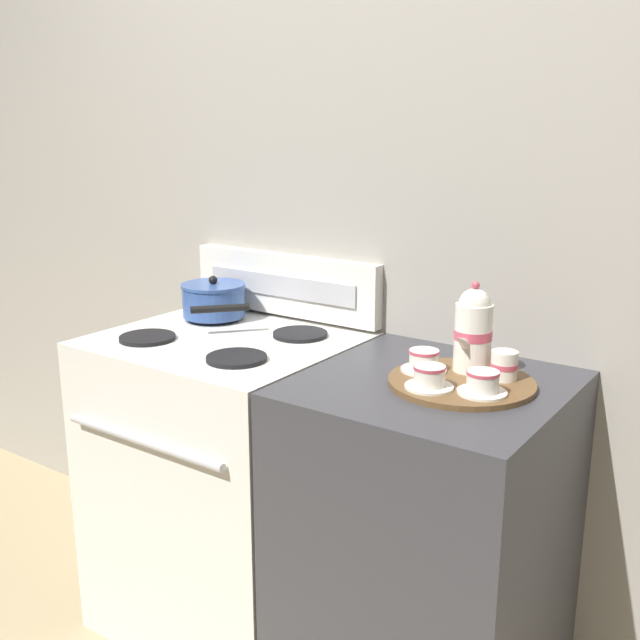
% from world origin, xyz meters
% --- Properties ---
extents(wall_back, '(6.00, 0.05, 2.20)m').
position_xyz_m(wall_back, '(0.00, 0.34, 1.10)').
color(wall_back, '#9E998E').
rests_on(wall_back, ground).
extents(stove, '(0.71, 0.66, 0.95)m').
position_xyz_m(stove, '(-0.32, -0.00, 0.47)').
color(stove, silver).
rests_on(stove, ground).
extents(control_panel, '(0.70, 0.05, 0.19)m').
position_xyz_m(control_panel, '(-0.32, 0.29, 1.04)').
color(control_panel, silver).
rests_on(control_panel, stove).
extents(side_counter, '(0.62, 0.63, 0.94)m').
position_xyz_m(side_counter, '(0.36, 0.00, 0.47)').
color(side_counter, '#38383D').
rests_on(side_counter, ground).
extents(saucepan, '(0.31, 0.30, 0.13)m').
position_xyz_m(saucepan, '(-0.48, 0.14, 1.00)').
color(saucepan, '#335193').
rests_on(saucepan, stove).
extents(serving_tray, '(0.35, 0.35, 0.01)m').
position_xyz_m(serving_tray, '(0.43, 0.02, 0.94)').
color(serving_tray, brown).
rests_on(serving_tray, side_counter).
extents(teapot, '(0.09, 0.15, 0.23)m').
position_xyz_m(teapot, '(0.42, 0.10, 1.05)').
color(teapot, white).
rests_on(teapot, serving_tray).
extents(teacup_left, '(0.11, 0.11, 0.05)m').
position_xyz_m(teacup_left, '(0.51, -0.04, 0.98)').
color(teacup_left, white).
rests_on(teacup_left, serving_tray).
extents(teacup_right, '(0.11, 0.11, 0.05)m').
position_xyz_m(teacup_right, '(0.39, -0.08, 0.98)').
color(teacup_right, white).
rests_on(teacup_right, serving_tray).
extents(teacup_front, '(0.11, 0.11, 0.05)m').
position_xyz_m(teacup_front, '(0.32, 0.03, 0.98)').
color(teacup_front, white).
rests_on(teacup_front, serving_tray).
extents(creamer_jug, '(0.07, 0.07, 0.07)m').
position_xyz_m(creamer_jug, '(0.51, 0.08, 0.98)').
color(creamer_jug, white).
rests_on(creamer_jug, serving_tray).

